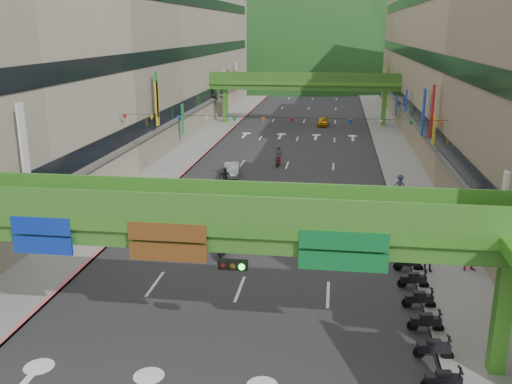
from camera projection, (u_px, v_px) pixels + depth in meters
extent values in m
cube|color=#28282B|center=(295.00, 145.00, 65.40)|extent=(18.00, 140.00, 0.02)
cube|color=gray|center=(201.00, 142.00, 66.86)|extent=(4.00, 140.00, 0.15)
cube|color=gray|center=(393.00, 147.00, 63.91)|extent=(4.00, 140.00, 0.15)
cube|color=#CC5959|center=(217.00, 143.00, 66.60)|extent=(0.20, 140.00, 0.18)
cube|color=gray|center=(375.00, 147.00, 64.16)|extent=(0.20, 140.00, 0.18)
cube|color=#9E937F|center=(131.00, 60.00, 65.33)|extent=(12.00, 95.00, 19.00)
cube|color=black|center=(184.00, 107.00, 65.98)|extent=(0.08, 90.25, 1.40)
cube|color=black|center=(182.00, 54.00, 64.33)|extent=(0.08, 90.25, 1.40)
cube|color=gray|center=(476.00, 62.00, 60.25)|extent=(12.00, 95.00, 19.00)
cube|color=black|center=(413.00, 111.00, 62.52)|extent=(0.08, 90.25, 1.40)
cube|color=black|center=(417.00, 55.00, 60.87)|extent=(0.08, 90.25, 1.40)
cube|color=#4C9E2D|center=(213.00, 221.00, 21.93)|extent=(28.00, 2.20, 0.50)
cube|color=#387223|center=(213.00, 235.00, 22.10)|extent=(28.00, 1.76, 0.70)
cube|color=#4C9E2D|center=(501.00, 318.00, 21.38)|extent=(0.60, 0.60, 4.80)
cube|color=#387223|center=(206.00, 209.00, 20.72)|extent=(28.00, 0.12, 1.10)
cube|color=#387223|center=(218.00, 193.00, 22.70)|extent=(28.00, 0.12, 1.10)
cube|color=navy|center=(42.00, 237.00, 21.94)|extent=(2.40, 0.12, 1.50)
cube|color=#593314|center=(168.00, 243.00, 21.27)|extent=(3.00, 0.12, 1.50)
cube|color=#0C5926|center=(343.00, 252.00, 20.40)|extent=(3.20, 0.12, 1.50)
cube|color=black|center=(233.00, 265.00, 20.97)|extent=(1.10, 0.28, 0.35)
cube|color=#4C9E2D|center=(304.00, 83.00, 78.10)|extent=(28.00, 2.20, 0.50)
cube|color=#387223|center=(304.00, 87.00, 78.27)|extent=(28.00, 1.76, 0.70)
cube|color=#4C9E2D|center=(225.00, 106.00, 80.50)|extent=(0.60, 0.60, 4.80)
cube|color=#4C9E2D|center=(384.00, 109.00, 77.56)|extent=(0.60, 0.60, 4.80)
cube|color=#387223|center=(303.00, 78.00, 76.89)|extent=(28.00, 0.12, 1.10)
cube|color=#387223|center=(304.00, 76.00, 78.87)|extent=(28.00, 0.12, 1.10)
ellipsoid|color=#1C4419|center=(272.00, 73.00, 172.14)|extent=(168.00, 140.00, 112.00)
ellipsoid|color=#1C4419|center=(401.00, 70.00, 185.83)|extent=(208.00, 176.00, 128.00)
cylinder|color=black|center=(277.00, 117.00, 44.66)|extent=(26.00, 0.03, 0.03)
cone|color=red|center=(125.00, 117.00, 46.40)|extent=(0.36, 0.36, 0.40)
cone|color=gold|center=(152.00, 118.00, 46.10)|extent=(0.36, 0.36, 0.40)
cone|color=#193FB2|center=(179.00, 118.00, 45.79)|extent=(0.36, 0.36, 0.40)
cone|color=silver|center=(207.00, 119.00, 45.49)|extent=(0.36, 0.36, 0.40)
cone|color=#198C33|center=(235.00, 120.00, 45.18)|extent=(0.36, 0.36, 0.40)
cone|color=orange|center=(263.00, 120.00, 44.88)|extent=(0.36, 0.36, 0.40)
cone|color=red|center=(292.00, 121.00, 44.58)|extent=(0.36, 0.36, 0.40)
cone|color=gold|center=(321.00, 121.00, 44.27)|extent=(0.36, 0.36, 0.40)
cone|color=#193FB2|center=(350.00, 122.00, 43.97)|extent=(0.36, 0.36, 0.40)
cone|color=silver|center=(380.00, 123.00, 43.66)|extent=(0.36, 0.36, 0.40)
cone|color=#198C33|center=(411.00, 123.00, 43.36)|extent=(0.36, 0.36, 0.40)
cone|color=orange|center=(442.00, 124.00, 43.06)|extent=(0.36, 0.36, 0.40)
cube|color=black|center=(222.00, 249.00, 33.07)|extent=(0.40, 1.31, 0.35)
cube|color=black|center=(222.00, 245.00, 33.00)|extent=(0.32, 0.56, 0.18)
cube|color=black|center=(224.00, 238.00, 33.45)|extent=(0.55, 0.08, 0.06)
cylinder|color=black|center=(225.00, 251.00, 33.67)|extent=(0.12, 0.50, 0.50)
cylinder|color=black|center=(220.00, 258.00, 32.63)|extent=(0.12, 0.50, 0.50)
imported|color=#485760|center=(222.00, 238.00, 32.89)|extent=(0.65, 0.44, 1.73)
cube|color=black|center=(304.00, 203.00, 41.96)|extent=(0.66, 1.35, 0.35)
cube|color=black|center=(304.00, 199.00, 41.89)|extent=(0.43, 0.61, 0.18)
cube|color=black|center=(302.00, 194.00, 42.35)|extent=(0.55, 0.19, 0.06)
cylinder|color=black|center=(302.00, 204.00, 42.57)|extent=(0.22, 0.51, 0.50)
cylinder|color=black|center=(305.00, 209.00, 41.52)|extent=(0.22, 0.51, 0.50)
imported|color=maroon|center=(304.00, 195.00, 41.80)|extent=(0.87, 0.75, 1.55)
cube|color=gray|center=(225.00, 186.00, 46.46)|extent=(0.62, 1.35, 0.35)
cube|color=gray|center=(225.00, 183.00, 46.39)|extent=(0.41, 0.60, 0.18)
cube|color=gray|center=(225.00, 178.00, 46.85)|extent=(0.55, 0.18, 0.06)
cylinder|color=black|center=(225.00, 188.00, 47.07)|extent=(0.21, 0.51, 0.50)
cylinder|color=black|center=(225.00, 191.00, 46.01)|extent=(0.21, 0.51, 0.50)
imported|color=#26303A|center=(225.00, 178.00, 46.27)|extent=(1.11, 0.65, 1.78)
cube|color=maroon|center=(278.00, 160.00, 55.50)|extent=(0.51, 1.33, 0.35)
cube|color=maroon|center=(278.00, 158.00, 55.43)|extent=(0.37, 0.58, 0.18)
cube|color=maroon|center=(279.00, 154.00, 55.87)|extent=(0.55, 0.13, 0.06)
cylinder|color=black|center=(279.00, 162.00, 56.09)|extent=(0.16, 0.51, 0.50)
cylinder|color=black|center=(277.00, 165.00, 55.07)|extent=(0.16, 0.51, 0.50)
imported|color=#44434C|center=(278.00, 154.00, 55.33)|extent=(0.87, 0.62, 1.65)
cube|color=black|center=(443.00, 380.00, 20.76)|extent=(1.33, 0.49, 0.35)
cube|color=black|center=(444.00, 374.00, 20.69)|extent=(0.58, 0.36, 0.18)
cube|color=black|center=(461.00, 370.00, 20.49)|extent=(0.12, 0.55, 0.06)
cube|color=black|center=(434.00, 348.00, 22.85)|extent=(1.33, 0.49, 0.35)
cube|color=black|center=(434.00, 342.00, 22.79)|extent=(0.58, 0.36, 0.18)
cube|color=black|center=(449.00, 338.00, 22.59)|extent=(0.12, 0.55, 0.06)
cylinder|color=black|center=(447.00, 356.00, 22.81)|extent=(0.51, 0.15, 0.50)
cylinder|color=black|center=(419.00, 352.00, 23.07)|extent=(0.51, 0.15, 0.50)
cube|color=black|center=(426.00, 321.00, 24.95)|extent=(1.33, 0.49, 0.35)
cube|color=black|center=(426.00, 316.00, 24.88)|extent=(0.58, 0.36, 0.18)
cube|color=black|center=(440.00, 312.00, 24.68)|extent=(0.12, 0.55, 0.06)
cylinder|color=black|center=(438.00, 329.00, 24.90)|extent=(0.51, 0.15, 0.50)
cylinder|color=black|center=(412.00, 325.00, 25.16)|extent=(0.51, 0.15, 0.50)
cube|color=black|center=(419.00, 298.00, 27.04)|extent=(1.33, 0.49, 0.35)
cube|color=black|center=(420.00, 293.00, 26.97)|extent=(0.58, 0.36, 0.18)
cube|color=black|center=(432.00, 290.00, 26.78)|extent=(0.12, 0.55, 0.06)
cylinder|color=black|center=(431.00, 305.00, 27.00)|extent=(0.51, 0.15, 0.50)
cylinder|color=black|center=(407.00, 303.00, 27.26)|extent=(0.51, 0.15, 0.50)
cube|color=black|center=(413.00, 279.00, 29.14)|extent=(1.33, 0.49, 0.35)
cube|color=black|center=(414.00, 274.00, 29.07)|extent=(0.58, 0.36, 0.18)
cube|color=black|center=(425.00, 271.00, 28.87)|extent=(0.12, 0.55, 0.06)
cylinder|color=black|center=(424.00, 285.00, 29.09)|extent=(0.51, 0.15, 0.50)
cylinder|color=black|center=(402.00, 283.00, 29.35)|extent=(0.51, 0.15, 0.50)
cube|color=black|center=(408.00, 262.00, 31.23)|extent=(1.33, 0.49, 0.35)
cube|color=black|center=(409.00, 258.00, 31.16)|extent=(0.58, 0.36, 0.18)
cube|color=black|center=(420.00, 255.00, 30.96)|extent=(0.12, 0.55, 0.06)
cylinder|color=black|center=(418.00, 268.00, 31.18)|extent=(0.51, 0.15, 0.50)
cylinder|color=black|center=(398.00, 266.00, 31.44)|extent=(0.51, 0.15, 0.50)
imported|color=#A9AAB1|center=(232.00, 170.00, 51.57)|extent=(1.79, 3.90, 1.24)
imported|color=orange|center=(323.00, 121.00, 78.62)|extent=(1.44, 3.57, 1.22)
imported|color=#9F1039|center=(472.00, 258.00, 30.95)|extent=(0.99, 0.84, 1.79)
imported|color=black|center=(428.00, 258.00, 30.91)|extent=(1.12, 0.56, 1.83)
imported|color=navy|center=(400.00, 187.00, 45.10)|extent=(0.91, 0.73, 1.68)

